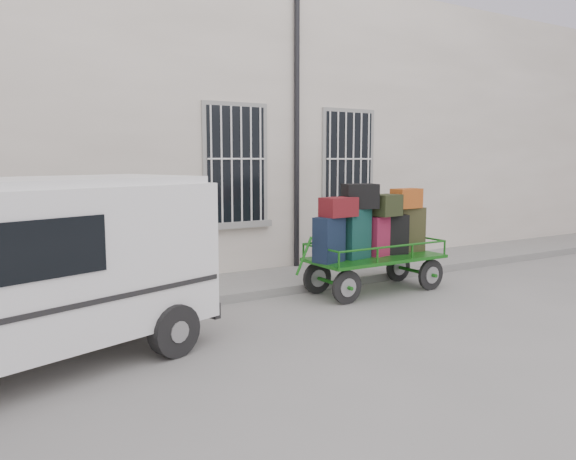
# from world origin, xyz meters

# --- Properties ---
(ground) EXTENTS (80.00, 80.00, 0.00)m
(ground) POSITION_xyz_m (0.00, 0.00, 0.00)
(ground) COLOR slate
(ground) RESTS_ON ground
(building) EXTENTS (24.00, 5.15, 6.00)m
(building) POSITION_xyz_m (0.00, 5.50, 3.00)
(building) COLOR #BFB5A3
(building) RESTS_ON ground
(sidewalk) EXTENTS (24.00, 1.70, 0.15)m
(sidewalk) POSITION_xyz_m (0.00, 2.20, 0.07)
(sidewalk) COLOR gray
(sidewalk) RESTS_ON ground
(luggage_cart) EXTENTS (2.91, 1.14, 1.93)m
(luggage_cart) POSITION_xyz_m (1.21, 0.79, 1.04)
(luggage_cart) COLOR black
(luggage_cart) RESTS_ON ground
(van) EXTENTS (4.57, 3.02, 2.14)m
(van) POSITION_xyz_m (-4.53, -0.17, 1.23)
(van) COLOR white
(van) RESTS_ON ground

